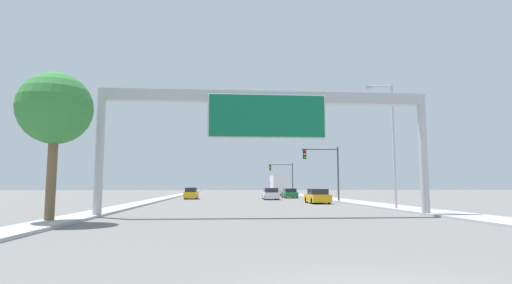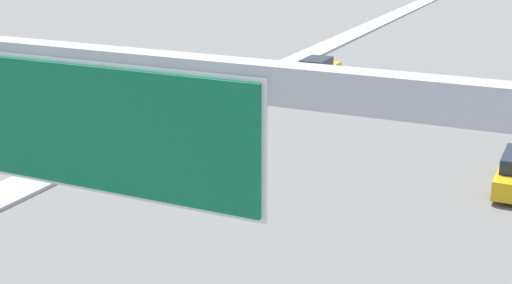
% 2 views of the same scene
% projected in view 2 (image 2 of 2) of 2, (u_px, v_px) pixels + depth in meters
% --- Properties ---
extents(median_strip_left, '(2.00, 120.00, 0.15)m').
position_uv_depth(median_strip_left, '(321.00, 49.00, 56.90)').
color(median_strip_left, '#A7A7A7').
rests_on(median_strip_left, ground).
extents(sign_gantry, '(20.41, 0.73, 7.63)m').
position_uv_depth(sign_gantry, '(108.00, 122.00, 14.38)').
color(sign_gantry, '#B2B2B7').
rests_on(sign_gantry, ground).
extents(car_near_right, '(1.88, 4.28, 1.50)m').
position_uv_depth(car_near_right, '(477.00, 98.00, 38.72)').
color(car_near_right, silver).
rests_on(car_near_right, ground).
extents(car_near_center, '(1.70, 4.63, 1.54)m').
position_uv_depth(car_near_center, '(317.00, 71.00, 45.75)').
color(car_near_center, gold).
rests_on(car_near_center, ground).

